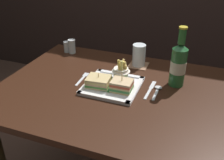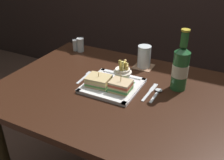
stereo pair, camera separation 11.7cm
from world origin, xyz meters
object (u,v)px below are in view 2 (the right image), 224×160
at_px(fries_cup, 123,72).
at_px(fork, 85,77).
at_px(salt_shaker, 76,46).
at_px(sandwich_half_left, 99,81).
at_px(dining_table, 112,113).
at_px(beer_bottle, 180,67).
at_px(pepper_shaker, 80,46).
at_px(square_plate, 112,86).
at_px(knife, 150,91).
at_px(sandwich_half_right, 121,86).
at_px(water_glass, 144,58).
at_px(spoon, 157,92).

bearing_deg(fries_cup, fork, -165.10).
bearing_deg(salt_shaker, fries_cup, -27.56).
bearing_deg(salt_shaker, sandwich_half_left, -42.89).
xyz_separation_m(dining_table, beer_bottle, (0.27, 0.14, 0.25)).
relative_size(beer_bottle, pepper_shaker, 3.35).
xyz_separation_m(square_plate, knife, (0.17, 0.04, -0.01)).
bearing_deg(salt_shaker, beer_bottle, -13.79).
xyz_separation_m(square_plate, sandwich_half_right, (0.06, -0.03, 0.03)).
relative_size(square_plate, water_glass, 2.12).
bearing_deg(pepper_shaker, fries_cup, -29.74).
bearing_deg(dining_table, pepper_shaker, 140.51).
xyz_separation_m(beer_bottle, water_glass, (-0.22, 0.14, -0.06)).
bearing_deg(water_glass, fries_cup, -100.58).
distance_m(fries_cup, beer_bottle, 0.27).
bearing_deg(spoon, water_glass, 124.59).
xyz_separation_m(sandwich_half_right, fries_cup, (-0.04, 0.10, 0.02)).
height_order(fries_cup, pepper_shaker, fries_cup).
relative_size(fries_cup, fork, 0.79).
distance_m(sandwich_half_right, water_glass, 0.29).
height_order(beer_bottle, pepper_shaker, beer_bottle).
xyz_separation_m(water_glass, spoon, (0.15, -0.22, -0.05)).
height_order(dining_table, fries_cup, fries_cup).
bearing_deg(fork, fries_cup, 14.90).
distance_m(beer_bottle, fork, 0.46).
height_order(sandwich_half_right, water_glass, water_glass).
distance_m(fries_cup, salt_shaker, 0.47).
relative_size(dining_table, square_plate, 4.27).
xyz_separation_m(fries_cup, spoon, (0.19, -0.03, -0.05)).
relative_size(beer_bottle, knife, 1.68).
distance_m(dining_table, fries_cup, 0.21).
relative_size(water_glass, salt_shaker, 1.72).
xyz_separation_m(knife, salt_shaker, (-0.57, 0.25, 0.03)).
xyz_separation_m(water_glass, fork, (-0.22, -0.24, -0.05)).
bearing_deg(dining_table, knife, 17.04).
height_order(sandwich_half_right, fork, sandwich_half_right).
xyz_separation_m(square_plate, sandwich_half_left, (-0.06, -0.03, 0.03)).
bearing_deg(sandwich_half_left, beer_bottle, 25.35).
xyz_separation_m(water_glass, salt_shaker, (-0.46, 0.03, -0.02)).
xyz_separation_m(square_plate, water_glass, (0.05, 0.26, 0.05)).
relative_size(sandwich_half_left, fries_cup, 1.04).
distance_m(beer_bottle, pepper_shaker, 0.66).
xyz_separation_m(sandwich_half_left, water_glass, (0.11, 0.29, 0.02)).
xyz_separation_m(fork, spoon, (0.37, 0.02, 0.00)).
bearing_deg(knife, fork, -177.35).
relative_size(sandwich_half_right, salt_shaker, 1.40).
distance_m(dining_table, spoon, 0.26).
xyz_separation_m(sandwich_half_left, fork, (-0.11, 0.05, -0.03)).
xyz_separation_m(sandwich_half_left, salt_shaker, (-0.35, 0.32, -0.00)).
height_order(square_plate, spoon, square_plate).
bearing_deg(beer_bottle, water_glass, 148.17).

